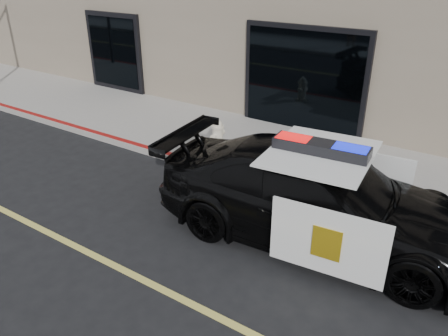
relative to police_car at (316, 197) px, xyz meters
The scene contains 4 objects.
ground 2.91m from the police_car, 117.79° to the right, with size 120.00×120.00×0.00m, color black.
sidewalk_n 3.15m from the police_car, 115.22° to the left, with size 60.00×3.50×0.15m, color gray.
police_car is the anchor object (origin of this frame).
fire_hydrant 3.85m from the police_car, 149.69° to the left, with size 0.35×0.49×0.78m.
Camera 1 is at (3.53, -3.65, 4.42)m, focal length 35.00 mm.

